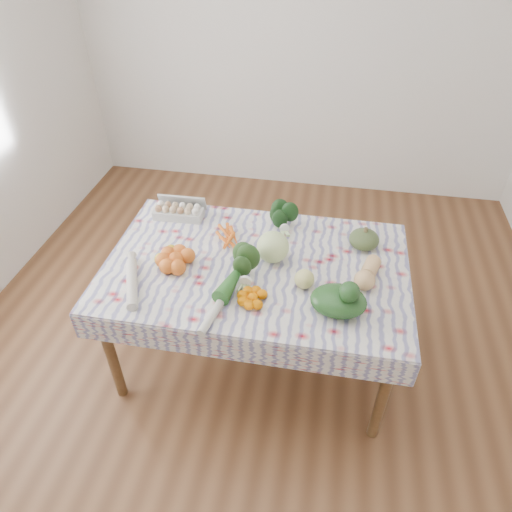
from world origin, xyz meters
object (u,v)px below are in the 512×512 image
dining_table (256,275)px  kabocha_squash (364,239)px  egg_carton (178,212)px  cabbage (273,247)px  grapefruit (304,279)px  butternut_squash (368,272)px

dining_table → kabocha_squash: kabocha_squash is taller
egg_carton → cabbage: cabbage is taller
egg_carton → grapefruit: size_ratio=2.96×
kabocha_squash → dining_table: bearing=-155.7°
butternut_squash → cabbage: bearing=-172.4°
dining_table → cabbage: 0.20m
egg_carton → butternut_squash: size_ratio=1.29×
cabbage → grapefruit: 0.27m
dining_table → egg_carton: 0.67m
dining_table → egg_carton: (-0.56, 0.36, 0.12)m
egg_carton → grapefruit: (0.83, -0.49, 0.01)m
butternut_squash → dining_table: bearing=-165.9°
kabocha_squash → cabbage: bearing=-157.5°
butternut_squash → egg_carton: bearing=177.9°
butternut_squash → grapefruit: size_ratio=2.29×
dining_table → egg_carton: egg_carton is taller
grapefruit → cabbage: bearing=135.8°
dining_table → egg_carton: bearing=147.2°
egg_carton → cabbage: size_ratio=1.72×
cabbage → butternut_squash: size_ratio=0.75×
dining_table → cabbage: size_ratio=8.97×
grapefruit → butternut_squash: bearing=18.8°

